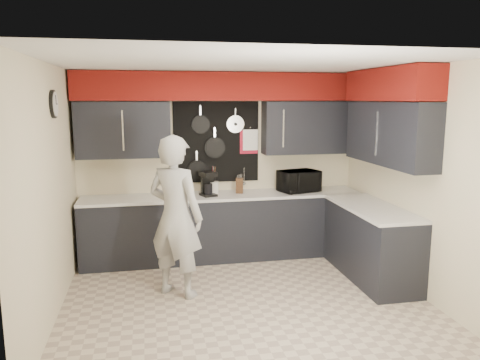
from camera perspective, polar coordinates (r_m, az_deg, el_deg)
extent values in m
plane|color=#C1B196|center=(5.46, 0.56, -14.28)|extent=(4.00, 4.00, 0.00)
cube|color=beige|center=(6.77, -2.46, 1.92)|extent=(4.00, 0.01, 2.60)
cube|color=black|center=(6.49, -14.03, 5.95)|extent=(1.24, 0.32, 0.75)
cube|color=black|center=(6.88, 8.37, 6.35)|extent=(1.34, 0.32, 0.75)
cube|color=#67100B|center=(6.53, -2.29, 11.31)|extent=(3.94, 0.36, 0.38)
cube|color=black|center=(6.71, -2.89, 4.64)|extent=(1.22, 0.03, 1.15)
cylinder|color=black|center=(6.62, -4.84, 6.76)|extent=(0.26, 0.04, 0.26)
cylinder|color=black|center=(6.68, -3.09, 3.96)|extent=(0.30, 0.04, 0.30)
cylinder|color=black|center=(6.68, -5.27, 1.26)|extent=(0.27, 0.04, 0.27)
cylinder|color=silver|center=(6.70, -0.57, 6.83)|extent=(0.25, 0.02, 0.25)
cube|color=#AF0D25|center=(6.78, 1.08, 4.66)|extent=(0.26, 0.01, 0.34)
cube|color=white|center=(6.76, 1.28, 4.90)|extent=(0.22, 0.01, 0.30)
cylinder|color=silver|center=(6.70, -6.63, 0.31)|extent=(0.01, 0.01, 0.20)
cylinder|color=silver|center=(6.75, -3.03, 0.43)|extent=(0.01, 0.01, 0.20)
cylinder|color=silver|center=(6.82, 0.50, 0.54)|extent=(0.01, 0.01, 0.20)
cube|color=beige|center=(5.81, 20.21, 0.00)|extent=(0.01, 3.50, 2.60)
cube|color=black|center=(5.93, 17.72, 5.44)|extent=(0.32, 1.70, 0.75)
cube|color=#67100B|center=(5.91, 17.84, 11.01)|extent=(0.36, 1.70, 0.38)
cube|color=beige|center=(5.06, -22.13, -1.51)|extent=(0.01, 3.50, 2.60)
cylinder|color=black|center=(5.36, -21.79, 8.59)|extent=(0.04, 0.30, 0.30)
cylinder|color=white|center=(5.36, -21.56, 8.60)|extent=(0.01, 0.26, 0.26)
cube|color=black|center=(6.66, -2.01, -5.78)|extent=(3.90, 0.60, 0.88)
cube|color=silver|center=(6.53, -2.02, -1.93)|extent=(3.90, 0.63, 0.04)
cube|color=black|center=(6.16, 15.67, -7.44)|extent=(0.60, 1.60, 0.88)
cube|color=silver|center=(6.04, 15.74, -3.28)|extent=(0.63, 1.60, 0.04)
cube|color=black|center=(6.53, -1.62, -9.69)|extent=(3.90, 0.06, 0.10)
imported|color=black|center=(6.75, 7.18, -0.14)|extent=(0.63, 0.51, 0.30)
cube|color=#3D1F13|center=(6.60, -0.05, -0.69)|extent=(0.12, 0.12, 0.21)
cylinder|color=silver|center=(6.53, -3.23, -0.96)|extent=(0.14, 0.14, 0.18)
cube|color=black|center=(6.43, -3.88, -1.81)|extent=(0.24, 0.27, 0.03)
cube|color=black|center=(6.48, -3.99, -0.31)|extent=(0.19, 0.12, 0.30)
cube|color=black|center=(6.38, -3.91, 0.73)|extent=(0.24, 0.27, 0.06)
cylinder|color=black|center=(6.40, -3.87, -1.09)|extent=(0.11, 0.11, 0.14)
imported|color=#B0B0AD|center=(5.33, -7.85, -4.44)|extent=(0.81, 0.76, 1.85)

